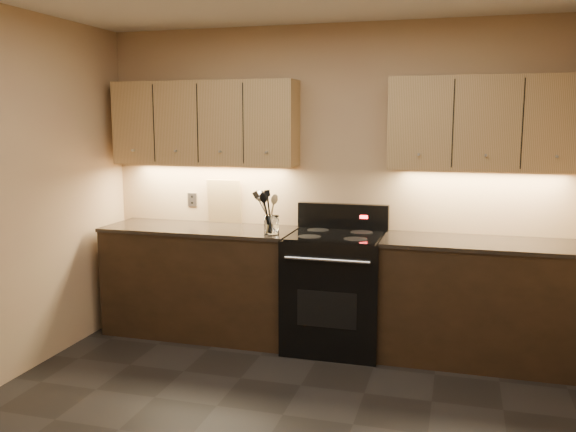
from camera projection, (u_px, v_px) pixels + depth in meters
The scene contains 14 objects.
wall_back at pixel (335, 184), 5.09m from camera, with size 4.00×0.04×2.60m, color tan.
counter_left at pixel (201, 280), 5.23m from camera, with size 1.62×0.62×0.93m.
counter_right at pixel (478, 302), 4.61m from camera, with size 1.46×0.62×0.93m.
stove at pixel (335, 290), 4.89m from camera, with size 0.76×0.68×1.14m.
upper_cab_left at pixel (205, 123), 5.17m from camera, with size 1.60×0.30×0.70m, color tan.
upper_cab_right at pixel (487, 124), 4.55m from camera, with size 1.44×0.30×0.70m, color tan.
outlet_plate at pixel (192, 200), 5.46m from camera, with size 0.09×0.01×0.12m, color #B2B5BA.
utensil_crock at pixel (272, 225), 4.83m from camera, with size 0.13×0.13×0.15m.
cutting_board at pixel (224, 201), 5.35m from camera, with size 0.30×0.02×0.38m, color tan.
wooden_spoon at pixel (268, 214), 4.82m from camera, with size 0.06×0.06×0.30m, color tan, non-canonical shape.
black_spoon at pixel (271, 211), 4.84m from camera, with size 0.06×0.06×0.33m, color black, non-canonical shape.
black_turner at pixel (271, 211), 4.79m from camera, with size 0.08×0.08×0.35m, color black, non-canonical shape.
steel_spatula at pixel (276, 209), 4.82m from camera, with size 0.08×0.08×0.37m, color silver, non-canonical shape.
steel_skimmer at pixel (274, 212), 4.80m from camera, with size 0.09×0.09×0.33m, color silver, non-canonical shape.
Camera 1 is at (1.01, -2.98, 1.82)m, focal length 38.00 mm.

